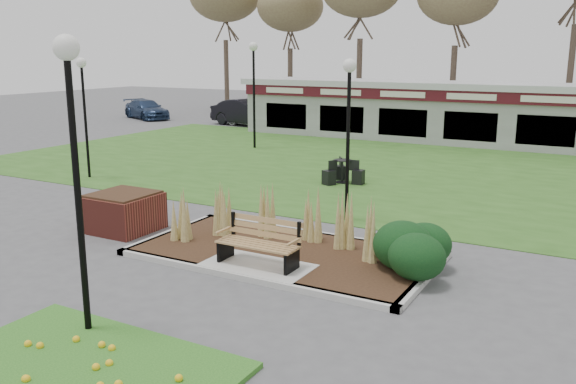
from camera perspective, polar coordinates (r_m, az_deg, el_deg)
The scene contains 15 objects.
ground at distance 12.28m, azimuth -3.21°, elevation -7.59°, with size 100.00×100.00×0.00m, color #515154.
lawn at distance 22.97m, azimuth 12.93°, elevation 1.86°, with size 34.00×16.00×0.02m, color #2E5C1D.
flower_bed at distance 9.06m, azimuth -19.51°, elevation -15.74°, with size 4.20×3.00×0.16m.
planting_bed at distance 12.72m, azimuth 4.93°, elevation -5.14°, with size 6.75×3.40×1.27m.
park_bench at distance 12.28m, azimuth -2.63°, elevation -4.67°, with size 1.70×0.66×0.93m.
brick_planter at distance 15.52m, azimuth -15.12°, elevation -1.78°, with size 1.50×1.50×0.95m.
food_pavilion at distance 30.44m, azimuth 17.33°, elevation 7.05°, with size 24.60×3.40×2.90m.
lamp_post_near_right at distance 9.43m, azimuth -19.56°, elevation 6.23°, with size 0.38×0.38×4.56m.
lamp_post_mid_left at distance 22.15m, azimuth -18.61°, elevation 8.94°, with size 0.34×0.34×4.13m.
lamp_post_mid_right at distance 15.51m, azimuth 5.71°, elevation 8.17°, with size 0.34×0.34×4.15m.
lamp_post_far_left at distance 27.78m, azimuth -3.23°, elevation 11.20°, with size 0.39×0.39×4.74m.
bistro_set_a at distance 20.52m, azimuth 5.10°, elevation 1.60°, with size 1.31×1.46×0.78m.
car_silver at distance 36.38m, azimuth -3.00°, elevation 7.37°, with size 1.81×4.50×1.53m, color #BBBCC0.
car_black at distance 36.69m, azimuth -3.79°, elevation 7.43°, with size 1.66×4.75×1.56m, color black.
car_blue at distance 41.51m, azimuth -13.11°, elevation 7.54°, with size 1.73×4.25×1.23m, color navy.
Camera 1 is at (6.16, -9.71, 4.31)m, focal length 38.00 mm.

